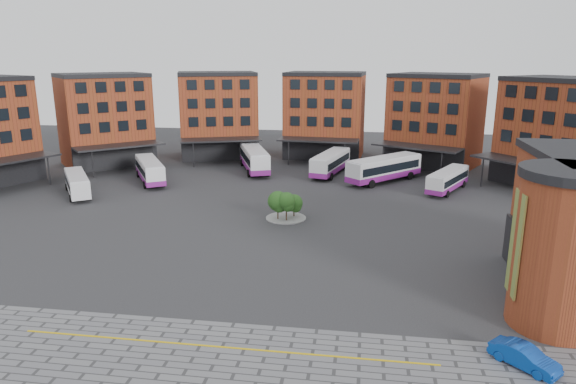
# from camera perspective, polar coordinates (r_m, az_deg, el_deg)

# --- Properties ---
(ground) EXTENTS (160.00, 160.00, 0.00)m
(ground) POSITION_cam_1_polar(r_m,az_deg,el_deg) (45.63, -5.03, -7.41)
(ground) COLOR #28282B
(ground) RESTS_ON ground
(yellow_line) EXTENTS (26.00, 0.15, 0.02)m
(yellow_line) POSITION_cam_1_polar(r_m,az_deg,el_deg) (33.06, -7.34, -16.71)
(yellow_line) COLOR gold
(yellow_line) RESTS_ON paving_zone
(main_building) EXTENTS (94.14, 42.48, 14.60)m
(main_building) POSITION_cam_1_polar(r_m,az_deg,el_deg) (81.25, -2.18, 7.80)
(main_building) COLOR maroon
(main_building) RESTS_ON ground
(tree_island) EXTENTS (4.40, 4.40, 3.24)m
(tree_island) POSITION_cam_1_polar(r_m,az_deg,el_deg) (55.46, -0.29, -1.31)
(tree_island) COLOR gray
(tree_island) RESTS_ON ground
(bus_a) EXTENTS (7.49, 9.30, 2.77)m
(bus_a) POSITION_cam_1_polar(r_m,az_deg,el_deg) (70.70, -22.40, 1.00)
(bus_a) COLOR silver
(bus_a) RESTS_ON ground
(bus_b) EXTENTS (8.00, 10.88, 3.15)m
(bus_b) POSITION_cam_1_polar(r_m,az_deg,el_deg) (74.79, -15.11, 2.38)
(bus_b) COLOR white
(bus_b) RESTS_ON ground
(bus_c) EXTENTS (7.15, 12.84, 3.56)m
(bus_c) POSITION_cam_1_polar(r_m,az_deg,el_deg) (79.29, -3.77, 3.72)
(bus_c) COLOR silver
(bus_c) RESTS_ON ground
(bus_d) EXTENTS (5.43, 11.95, 3.28)m
(bus_d) POSITION_cam_1_polar(r_m,az_deg,el_deg) (77.18, 4.76, 3.28)
(bus_d) COLOR silver
(bus_d) RESTS_ON ground
(bus_e) EXTENTS (10.79, 11.12, 3.55)m
(bus_e) POSITION_cam_1_polar(r_m,az_deg,el_deg) (73.44, 10.65, 2.59)
(bus_e) COLOR silver
(bus_e) RESTS_ON ground
(bus_f) EXTENTS (6.68, 9.94, 2.82)m
(bus_f) POSITION_cam_1_polar(r_m,az_deg,el_deg) (70.49, 17.34, 1.31)
(bus_f) COLOR silver
(bus_f) RESTS_ON ground
(blue_car) EXTENTS (3.77, 3.69, 1.29)m
(blue_car) POSITION_cam_1_polar(r_m,az_deg,el_deg) (33.63, 24.79, -16.28)
(blue_car) COLOR #0C3C9E
(blue_car) RESTS_ON ground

